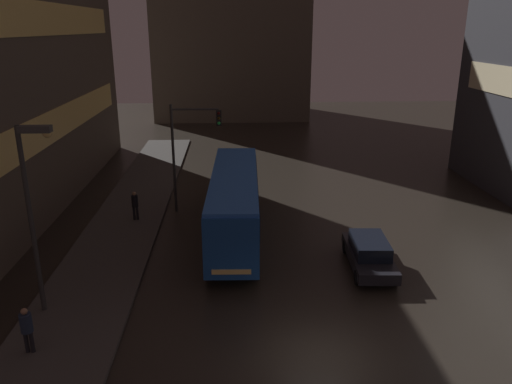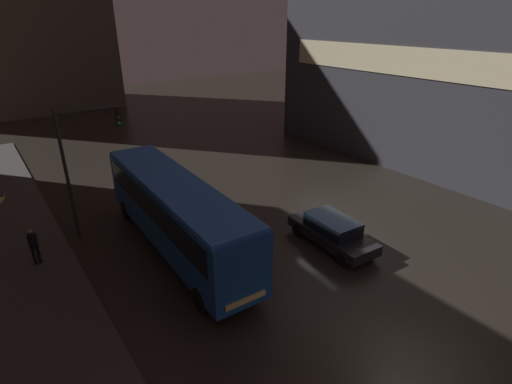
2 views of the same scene
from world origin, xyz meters
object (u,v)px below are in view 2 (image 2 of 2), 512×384
(bus_near, at_px, (175,209))
(car_taxi, at_px, (332,231))
(traffic_light_main, at_px, (84,150))
(pedestrian_near, at_px, (33,244))

(bus_near, xyz_separation_m, car_taxi, (6.12, -3.90, -1.38))
(bus_near, xyz_separation_m, traffic_light_main, (-2.55, 4.02, 2.19))
(bus_near, bearing_deg, car_taxi, 149.38)
(bus_near, bearing_deg, traffic_light_main, -55.70)
(bus_near, relative_size, car_taxi, 2.52)
(bus_near, height_order, traffic_light_main, traffic_light_main)
(traffic_light_main, bearing_deg, bus_near, -57.60)
(bus_near, relative_size, pedestrian_near, 7.08)
(car_taxi, xyz_separation_m, pedestrian_near, (-11.72, 6.24, 0.39))
(pedestrian_near, distance_m, traffic_light_main, 4.72)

